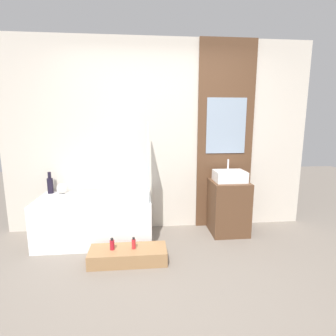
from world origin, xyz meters
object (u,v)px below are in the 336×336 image
bathtub (96,219)px  vase_round_light (62,188)px  wooden_step_bench (128,255)px  bottle_soap_primary (112,244)px  bottle_soap_secondary (134,244)px  sink (230,176)px  vase_tall_dark (50,185)px

bathtub → vase_round_light: bearing=154.0°
vase_round_light → wooden_step_bench: bearing=-41.6°
bottle_soap_primary → bottle_soap_secondary: bearing=0.0°
wooden_step_bench → bottle_soap_secondary: 0.15m
sink → vase_round_light: size_ratio=2.96×
wooden_step_bench → sink: 1.65m
bottle_soap_secondary → sink: bearing=27.3°
wooden_step_bench → vase_tall_dark: bearing=141.9°
bathtub → bottle_soap_primary: size_ratio=10.81×
sink → bottle_soap_primary: 1.74m
bathtub → vase_round_light: size_ratio=10.27×
wooden_step_bench → bottle_soap_primary: bottle_soap_primary is taller
bottle_soap_primary → sink: bearing=23.5°
vase_tall_dark → bottle_soap_secondary: bearing=-36.5°
wooden_step_bench → vase_round_light: 1.32m
vase_round_light → bottle_soap_primary: 1.16m
bottle_soap_secondary → bottle_soap_primary: bearing=180.0°
bottle_soap_primary → wooden_step_bench: bearing=0.0°
vase_tall_dark → bottle_soap_secondary: (1.11, -0.82, -0.48)m
bathtub → bottle_soap_primary: (0.27, -0.57, -0.08)m
bathtub → wooden_step_bench: bathtub is taller
vase_tall_dark → vase_round_light: (0.16, -0.03, -0.05)m
vase_tall_dark → bottle_soap_primary: vase_tall_dark is taller
bathtub → wooden_step_bench: bearing=-52.6°
vase_tall_dark → wooden_step_bench: bearing=-38.1°
wooden_step_bench → bottle_soap_secondary: (0.06, 0.00, 0.13)m
bathtub → sink: 1.84m
sink → vase_tall_dark: size_ratio=1.41×
vase_round_light → bottle_soap_primary: (0.73, -0.79, -0.43)m
bathtub → bottle_soap_secondary: (0.50, -0.57, -0.08)m
sink → vase_round_light: sink is taller
wooden_step_bench → bottle_soap_secondary: size_ratio=6.49×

